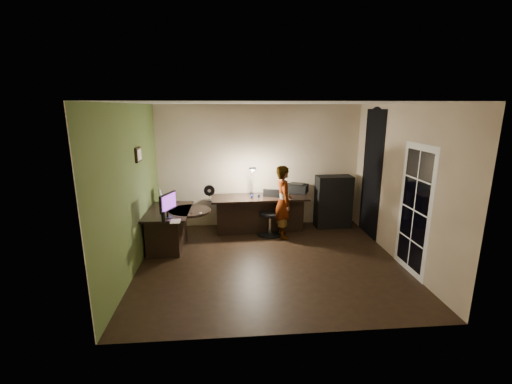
{
  "coord_description": "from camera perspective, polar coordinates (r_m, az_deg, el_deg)",
  "views": [
    {
      "loc": [
        -0.71,
        -5.51,
        2.64
      ],
      "look_at": [
        -0.15,
        1.05,
        1.0
      ],
      "focal_mm": 24.0,
      "sensor_mm": 36.0,
      "label": 1
    }
  ],
  "objects": [
    {
      "name": "desk_left",
      "position": [
        6.79,
        -14.17,
        -5.99
      ],
      "size": [
        0.82,
        1.31,
        0.74
      ],
      "primitive_type": "cube",
      "rotation": [
        0.0,
        0.0,
        -0.02
      ],
      "color": "black",
      "rests_on": "floor"
    },
    {
      "name": "desk_fan",
      "position": [
        6.94,
        -7.77,
        -0.2
      ],
      "size": [
        0.22,
        0.13,
        0.34
      ],
      "primitive_type": "cube",
      "rotation": [
        0.0,
        0.0,
        0.03
      ],
      "color": "black",
      "rests_on": "desk_right"
    },
    {
      "name": "arched_doorway",
      "position": [
        7.4,
        18.72,
        2.82
      ],
      "size": [
        0.01,
        0.9,
        2.6
      ],
      "primitive_type": "cube",
      "color": "black",
      "rests_on": "floor"
    },
    {
      "name": "wall_back",
      "position": [
        7.65,
        0.51,
        4.29
      ],
      "size": [
        4.5,
        0.01,
        2.7
      ],
      "primitive_type": "cube",
      "color": "tan",
      "rests_on": "floor"
    },
    {
      "name": "wall_right",
      "position": [
        6.39,
        22.91,
        1.22
      ],
      "size": [
        0.01,
        4.0,
        2.7
      ],
      "primitive_type": "cube",
      "color": "tan",
      "rests_on": "floor"
    },
    {
      "name": "cabinet",
      "position": [
        7.83,
        12.75,
        -1.58
      ],
      "size": [
        0.79,
        0.41,
        1.17
      ],
      "primitive_type": "cube",
      "rotation": [
        0.0,
        0.0,
        0.03
      ],
      "color": "black",
      "rests_on": "floor"
    },
    {
      "name": "printer",
      "position": [
        7.68,
        6.84,
        0.68
      ],
      "size": [
        0.56,
        0.51,
        0.2
      ],
      "primitive_type": "cube",
      "rotation": [
        0.0,
        0.0,
        -0.43
      ],
      "color": "black",
      "rests_on": "desk_right"
    },
    {
      "name": "wall_front",
      "position": [
        3.8,
        6.21,
        -5.96
      ],
      "size": [
        4.5,
        0.01,
        2.7
      ],
      "primitive_type": "cube",
      "color": "tan",
      "rests_on": "floor"
    },
    {
      "name": "floor",
      "position": [
        6.15,
        2.27,
        -11.49
      ],
      "size": [
        4.5,
        4.0,
        0.01
      ],
      "primitive_type": "cube",
      "color": "black",
      "rests_on": "ground"
    },
    {
      "name": "notepad",
      "position": [
        6.02,
        -13.29,
        -4.77
      ],
      "size": [
        0.17,
        0.24,
        0.01
      ],
      "primitive_type": "cube",
      "rotation": [
        0.0,
        0.0,
        0.04
      ],
      "color": "silver",
      "rests_on": "desk_left"
    },
    {
      "name": "pen",
      "position": [
        6.41,
        -10.82,
        -3.47
      ],
      "size": [
        0.06,
        0.13,
        0.01
      ],
      "primitive_type": "cube",
      "rotation": [
        0.0,
        0.0,
        0.39
      ],
      "color": "black",
      "rests_on": "desk_left"
    },
    {
      "name": "laptop",
      "position": [
        7.22,
        -14.56,
        -0.17
      ],
      "size": [
        0.39,
        0.37,
        0.21
      ],
      "primitive_type": "cube",
      "rotation": [
        0.0,
        0.0,
        0.3
      ],
      "color": "silver",
      "rests_on": "laptop_stand"
    },
    {
      "name": "french_door",
      "position": [
        5.98,
        24.88,
        -2.77
      ],
      "size": [
        0.02,
        0.92,
        2.1
      ],
      "primitive_type": "cube",
      "color": "white",
      "rests_on": "floor"
    },
    {
      "name": "phone",
      "position": [
        7.05,
        -14.95,
        -2.1
      ],
      "size": [
        0.07,
        0.13,
        0.01
      ],
      "primitive_type": "cube",
      "rotation": [
        0.0,
        0.0,
        0.05
      ],
      "color": "black",
      "rests_on": "desk_left"
    },
    {
      "name": "speaker",
      "position": [
        6.0,
        -15.19,
        -4.07
      ],
      "size": [
        0.09,
        0.09,
        0.18
      ],
      "primitive_type": "cylinder",
      "rotation": [
        0.0,
        0.0,
        -0.24
      ],
      "color": "black",
      "rests_on": "desk_left"
    },
    {
      "name": "ceiling",
      "position": [
        5.55,
        2.54,
        14.65
      ],
      "size": [
        4.5,
        4.0,
        0.01
      ],
      "primitive_type": "cube",
      "color": "silver",
      "rests_on": "floor"
    },
    {
      "name": "person",
      "position": [
        7.01,
        4.59,
        -1.67
      ],
      "size": [
        0.4,
        0.57,
        1.51
      ],
      "primitive_type": "imported",
      "rotation": [
        0.0,
        0.0,
        1.65
      ],
      "color": "#D8A88C",
      "rests_on": "floor"
    },
    {
      "name": "laptop_stand",
      "position": [
        7.25,
        -14.49,
        -1.3
      ],
      "size": [
        0.24,
        0.21,
        0.09
      ],
      "primitive_type": "cube",
      "rotation": [
        0.0,
        0.0,
        -0.17
      ],
      "color": "silver",
      "rests_on": "desk_left"
    },
    {
      "name": "mouse",
      "position": [
        6.34,
        -9.22,
        -3.51
      ],
      "size": [
        0.06,
        0.08,
        0.03
      ],
      "primitive_type": "ellipsoid",
      "rotation": [
        0.0,
        0.0,
        0.05
      ],
      "color": "silver",
      "rests_on": "desk_left"
    },
    {
      "name": "green_wall_overlay",
      "position": [
        5.86,
        -19.89,
        0.42
      ],
      "size": [
        0.0,
        4.0,
        2.7
      ],
      "primitive_type": "cube",
      "color": "#4B612B",
      "rests_on": "floor"
    },
    {
      "name": "desk_lamp",
      "position": [
        7.31,
        -0.72,
        2.08
      ],
      "size": [
        0.19,
        0.33,
        0.69
      ],
      "primitive_type": "cube",
      "rotation": [
        0.0,
        0.0,
        0.08
      ],
      "color": "black",
      "rests_on": "desk_right"
    },
    {
      "name": "headphones",
      "position": [
        7.18,
        -0.1,
        -0.64
      ],
      "size": [
        0.19,
        0.14,
        0.08
      ],
      "primitive_type": "cube",
      "rotation": [
        0.0,
        0.0,
        -0.42
      ],
      "color": "navy",
      "rests_on": "desk_right"
    },
    {
      "name": "office_chair",
      "position": [
        7.19,
        2.36,
        -3.59
      ],
      "size": [
        0.66,
        0.66,
        0.94
      ],
      "primitive_type": "cube",
      "rotation": [
        0.0,
        0.0,
        -0.31
      ],
      "color": "black",
      "rests_on": "floor"
    },
    {
      "name": "desk_right",
      "position": [
        7.43,
        0.61,
        -3.65
      ],
      "size": [
        2.09,
        0.8,
        0.77
      ],
      "primitive_type": "cube",
      "rotation": [
        0.0,
        0.0,
        0.04
      ],
      "color": "black",
      "rests_on": "floor"
    },
    {
      "name": "wall_left",
      "position": [
        5.86,
        -20.03,
        0.42
      ],
      "size": [
        0.01,
        4.0,
        2.7
      ],
      "primitive_type": "cube",
      "color": "tan",
      "rests_on": "floor"
    },
    {
      "name": "framed_picture",
      "position": [
        6.2,
        -19.05,
        5.9
      ],
      "size": [
        0.04,
        0.3,
        0.25
      ],
      "primitive_type": "cube",
      "color": "black",
      "rests_on": "wall_left"
    },
    {
      "name": "monitor",
      "position": [
        6.21,
        -14.58,
        -2.75
      ],
      "size": [
        0.28,
        0.49,
        0.32
      ],
      "primitive_type": "cube",
      "rotation": [
        0.0,
        0.0,
        -0.39
      ],
      "color": "black",
      "rests_on": "desk_left"
    }
  ]
}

